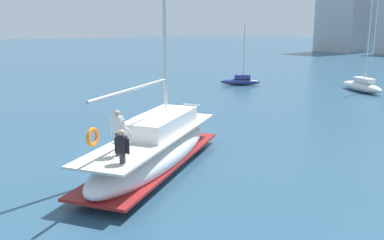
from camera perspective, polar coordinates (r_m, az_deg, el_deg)
ground_plane at (r=18.58m, az=-6.88°, el=-5.26°), size 400.00×400.00×0.00m
main_sailboat at (r=16.87m, az=-5.15°, el=-3.85°), size 6.92×9.50×13.64m
moored_sloop_near at (r=41.84m, az=6.85°, el=5.53°), size 3.53×3.48×6.12m
moored_catamaran at (r=40.34m, az=22.74°, el=4.53°), size 5.49×3.71×8.17m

